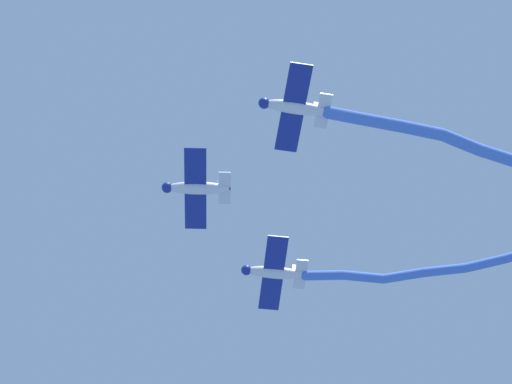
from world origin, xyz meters
The scene contains 5 objects.
airplane_lead centered at (5.81, -1.26, 73.88)m, with size 5.47×7.31×1.83m.
airplane_left_wing centered at (12.62, -8.82, 73.88)m, with size 5.46×7.31×1.83m.
smoke_trail_left_wing centered at (27.31, -6.65, 72.21)m, with size 24.57×6.78×4.07m.
airplane_right_wing centered at (12.60, 6.29, 74.18)m, with size 5.38×7.24×1.83m.
smoke_trail_right_wing centered at (26.42, 4.75, 74.73)m, with size 22.97×5.12×2.61m.
Camera 1 is at (6.70, -43.09, 2.04)m, focal length 75.31 mm.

